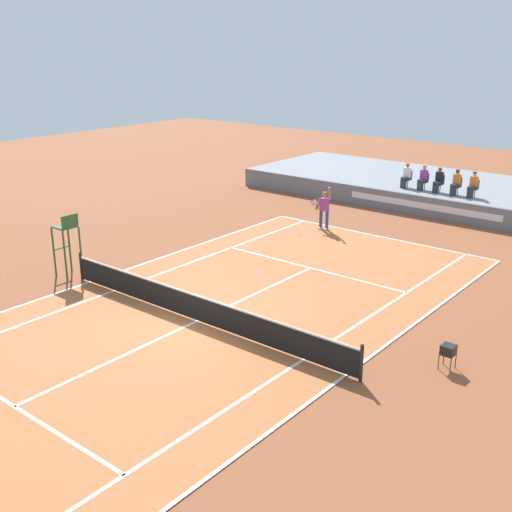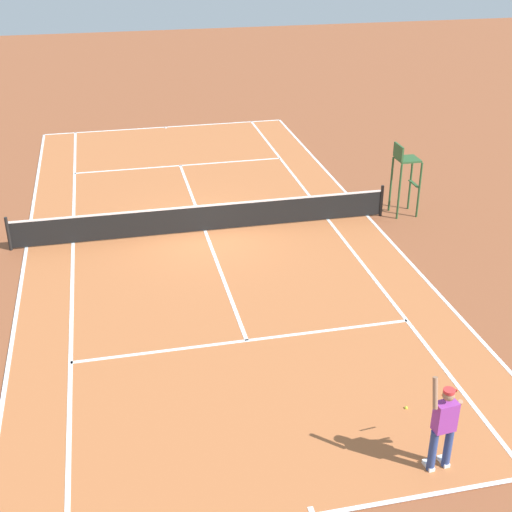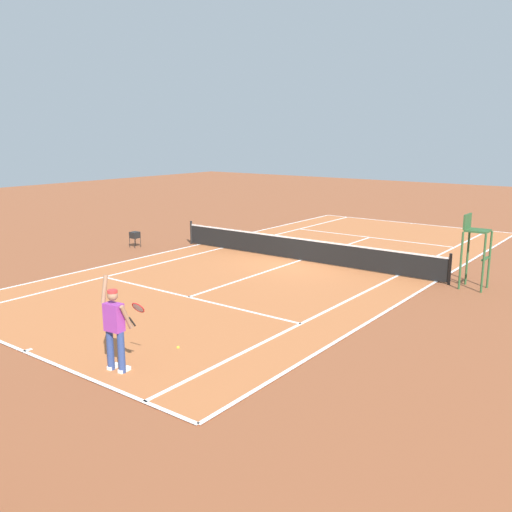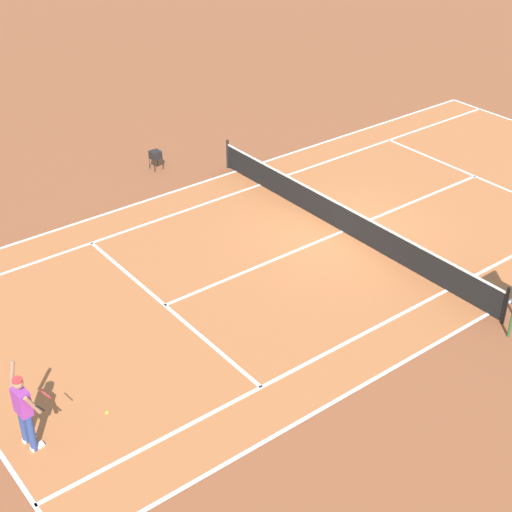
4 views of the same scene
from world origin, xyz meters
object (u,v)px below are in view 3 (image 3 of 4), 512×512
tennis_player (115,327)px  umpire_chair (475,242)px  ball_hopper (135,235)px  tennis_ball (178,347)px

tennis_player → umpire_chair: bearing=-109.9°
umpire_chair → ball_hopper: (14.08, 2.10, -0.98)m
tennis_ball → umpire_chair: 10.48m
tennis_ball → ball_hopper: size_ratio=0.10×
tennis_player → ball_hopper: 13.59m
umpire_chair → tennis_ball: bearing=67.6°
tennis_player → tennis_ball: size_ratio=30.63×
umpire_chair → tennis_player: bearing=70.1°
tennis_ball → umpire_chair: (-3.96, -9.58, 1.52)m
tennis_player → tennis_ball: (-0.12, -1.69, -0.96)m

